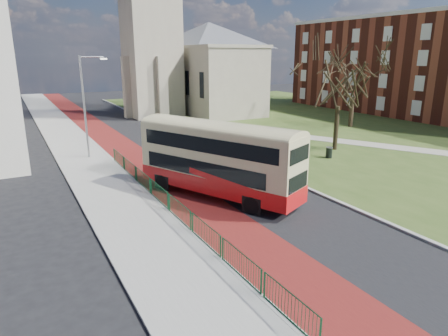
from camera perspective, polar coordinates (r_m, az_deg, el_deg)
ground at (r=19.81m, az=4.37°, el=-8.56°), size 160.00×160.00×0.00m
road_carriageway at (r=37.79m, az=-10.29°, el=3.13°), size 9.00×120.00×0.01m
bus_lane at (r=37.06m, az=-14.25°, el=2.64°), size 3.40×120.00×0.01m
pavement_west at (r=36.35m, az=-20.05°, el=1.99°), size 4.00×120.00×0.12m
kerb_west at (r=36.67m, az=-16.97°, el=2.39°), size 0.25×120.00×0.13m
kerb_east at (r=41.20m, az=-5.10°, el=4.46°), size 0.25×80.00×0.13m
grass_green at (r=52.26m, az=15.44°, el=6.33°), size 40.00×80.00×0.04m
footpath at (r=39.87m, az=21.03°, el=3.05°), size 18.84×32.82×0.03m
pedestrian_railing at (r=21.70m, az=-8.00°, el=-4.86°), size 0.07×24.00×1.12m
gothic_church at (r=57.86m, az=-5.96°, el=20.71°), size 16.38×18.00×40.00m
brick_terrace at (r=61.02m, az=27.09°, el=12.87°), size 10.30×44.30×13.50m
streetlamp at (r=33.74m, az=-19.13°, el=8.92°), size 2.13×0.18×8.00m
bus at (r=23.22m, az=-0.91°, el=1.64°), size 6.54×10.40×4.33m
winter_tree_near at (r=36.11m, az=16.33°, el=13.24°), size 7.88×7.88×9.91m
winter_tree_far at (r=48.90m, az=18.17°, el=12.77°), size 7.93×7.93×8.87m
litter_bin at (r=33.71m, az=14.78°, el=2.16°), size 0.66×0.66×0.89m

